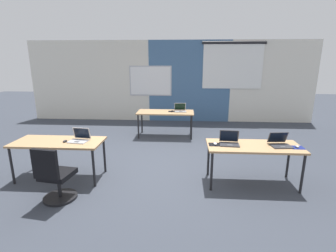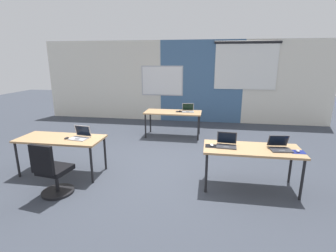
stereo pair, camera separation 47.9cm
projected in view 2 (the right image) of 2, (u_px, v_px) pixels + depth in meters
ground_plane at (158, 166)px, 5.28m from camera, size 24.00×24.00×0.00m
back_wall_assembly at (182, 81)px, 8.91m from camera, size 10.00×0.27×2.80m
desk_near_left at (61, 141)px, 4.81m from camera, size 1.60×0.70×0.72m
desk_near_right at (252, 151)px, 4.26m from camera, size 1.60×0.70×0.72m
desk_far_center at (173, 114)px, 7.20m from camera, size 1.60×0.70×0.72m
laptop_near_right_inner at (227, 143)px, 4.33m from camera, size 0.35×0.30×0.23m
mousepad_near_right_inner at (212, 146)px, 4.34m from camera, size 0.22×0.19×0.00m
mouse_near_right_inner at (212, 145)px, 4.33m from camera, size 0.07×0.11×0.03m
laptop_far_right at (188, 110)px, 7.17m from camera, size 0.36×0.32×0.23m
mousepad_far_right at (180, 112)px, 7.19m from camera, size 0.22×0.19×0.00m
mouse_far_right at (180, 111)px, 7.18m from camera, size 0.06×0.10×0.03m
laptop_near_right_end at (280, 147)px, 4.17m from camera, size 0.36×0.35×0.22m
mousepad_near_right_end at (298, 152)px, 4.06m from camera, size 0.22×0.19×0.00m
mouse_near_right_end at (298, 151)px, 4.06m from camera, size 0.06×0.10×0.03m
laptop_near_left_inner at (80, 136)px, 4.75m from camera, size 0.37×0.33×0.23m
mouse_near_left_inner at (67, 138)px, 4.73m from camera, size 0.08×0.11×0.03m
chair_near_left_inner at (53, 174)px, 4.07m from camera, size 0.52×0.57×0.92m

